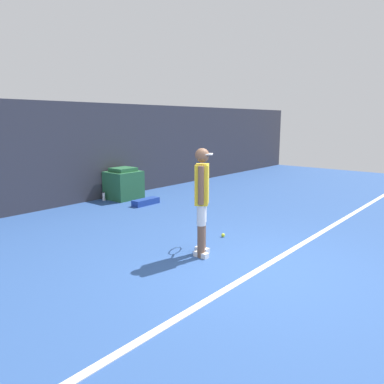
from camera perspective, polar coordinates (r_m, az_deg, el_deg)
name	(u,v)px	position (r m, az deg, el deg)	size (l,w,h in m)	color
ground_plane	(255,270)	(5.56, 9.56, -11.61)	(24.00, 24.00, 0.00)	#2D5193
back_wall	(41,156)	(9.50, -21.99, 5.09)	(24.00, 0.10, 2.56)	#383842
court_baseline	(258,270)	(5.53, 10.05, -11.68)	(21.60, 0.10, 0.01)	white
tennis_player	(202,196)	(5.81, 1.53, -0.69)	(0.82, 0.61, 1.70)	brown
tennis_ball	(223,235)	(6.94, 4.76, -6.57)	(0.07, 0.07, 0.07)	#D1E533
covered_chair	(124,184)	(10.35, -10.39, 1.19)	(0.85, 0.76, 0.85)	#28663D
equipment_bag	(146,202)	(9.56, -7.06, -1.48)	(0.76, 0.25, 0.15)	#1E3D99
water_bottle	(104,197)	(10.23, -13.30, -0.68)	(0.07, 0.07, 0.24)	white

